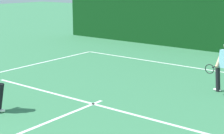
{
  "coord_description": "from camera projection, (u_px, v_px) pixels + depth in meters",
  "views": [
    {
      "loc": [
        6.37,
        -1.38,
        3.39
      ],
      "look_at": [
        0.23,
        6.6,
        1.0
      ],
      "focal_mm": 58.5,
      "sensor_mm": 36.0,
      "label": 1
    }
  ],
  "objects": [
    {
      "name": "back_fence_windscreen",
      "position": [
        223.0,
        18.0,
        17.21
      ],
      "size": [
        19.42,
        0.12,
        3.31
      ],
      "primitive_type": "cube",
      "color": "#0D3A14",
      "rests_on": "ground_plane"
    },
    {
      "name": "court_line_service",
      "position": [
        93.0,
        104.0,
        10.28
      ],
      "size": [
        8.43,
        0.1,
        0.01
      ],
      "primitive_type": "cube",
      "color": "white",
      "rests_on": "ground_plane"
    },
    {
      "name": "court_line_baseline_far",
      "position": [
        186.0,
        66.0,
        14.75
      ],
      "size": [
        10.34,
        0.1,
        0.01
      ],
      "primitive_type": "cube",
      "color": "white",
      "rests_on": "ground_plane"
    }
  ]
}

